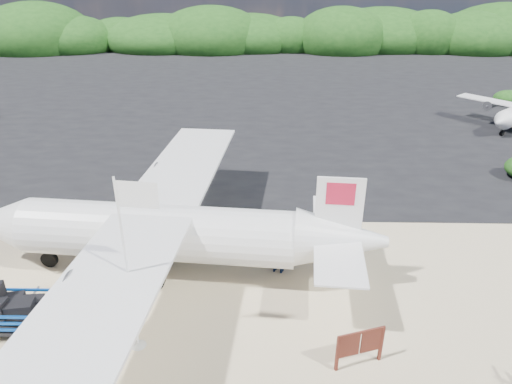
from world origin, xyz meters
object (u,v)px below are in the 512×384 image
at_px(flagpole, 139,345).
at_px(aircraft_small, 110,78).
at_px(crew_b, 196,224).
at_px(signboard, 357,364).
at_px(crew_c, 279,251).
at_px(baggage_cart, 18,330).
at_px(aircraft_large, 370,110).
at_px(crew_a, 191,224).

distance_m(flagpole, aircraft_small, 39.42).
relative_size(flagpole, crew_b, 3.42).
bearing_deg(signboard, crew_c, 98.24).
distance_m(baggage_cart, aircraft_large, 30.00).
relative_size(aircraft_large, aircraft_small, 2.50).
bearing_deg(flagpole, aircraft_large, 64.87).
bearing_deg(crew_a, flagpole, 68.85).
height_order(flagpole, crew_a, flagpole).
distance_m(baggage_cart, flagpole, 3.98).
bearing_deg(aircraft_small, crew_c, 75.13).
relative_size(signboard, crew_b, 0.95).
distance_m(signboard, crew_b, 8.56).
bearing_deg(aircraft_large, crew_b, 65.68).
distance_m(flagpole, aircraft_large, 28.57).
distance_m(aircraft_large, aircraft_small, 27.27).
relative_size(baggage_cart, crew_c, 1.52).
xyz_separation_m(crew_b, aircraft_large, (11.20, 19.97, -0.81)).
distance_m(crew_a, crew_c, 3.97).
bearing_deg(crew_b, flagpole, 70.92).
height_order(crew_a, aircraft_large, aircraft_large).
height_order(signboard, crew_c, crew_c).
xyz_separation_m(signboard, crew_a, (-5.70, 6.28, 0.92)).
height_order(crew_b, aircraft_small, crew_b).
xyz_separation_m(crew_a, aircraft_large, (11.37, 20.19, -0.92)).
bearing_deg(flagpole, aircraft_small, 108.63).
xyz_separation_m(crew_c, aircraft_small, (-16.89, 33.50, -0.89)).
bearing_deg(baggage_cart, aircraft_small, 102.98).
height_order(crew_c, aircraft_small, crew_c).
relative_size(crew_b, crew_c, 0.91).
bearing_deg(crew_a, crew_b, -142.47).
bearing_deg(crew_a, aircraft_large, -132.90).
bearing_deg(flagpole, baggage_cart, 172.19).
bearing_deg(crew_c, baggage_cart, 40.63).
xyz_separation_m(baggage_cart, crew_a, (4.71, 5.14, 0.92)).
bearing_deg(crew_c, signboard, 134.71).
height_order(crew_a, aircraft_small, crew_a).
bearing_deg(crew_c, flagpole, 60.64).
bearing_deg(aircraft_large, signboard, 82.86).
xyz_separation_m(signboard, aircraft_small, (-19.06, 37.95, 0.00)).
xyz_separation_m(crew_a, aircraft_small, (-13.36, 31.67, -0.92)).
xyz_separation_m(flagpole, aircraft_large, (12.14, 25.87, 0.00)).
height_order(signboard, crew_b, crew_b).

